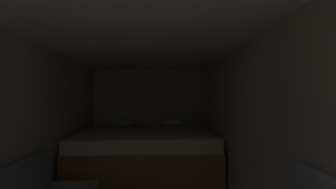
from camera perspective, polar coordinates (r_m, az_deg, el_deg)
The scene contains 5 objects.
wall_back at distance 5.13m, azimuth -5.20°, elevation -5.00°, with size 2.70×0.05×2.09m, color beige.
wall_left at distance 2.86m, azimuth -35.85°, elevation -7.82°, with size 0.05×5.41×2.09m, color beige.
wall_right at distance 2.65m, azimuth 22.20°, elevation -8.52°, with size 0.05×5.41×2.09m, color beige.
ceiling_slab at distance 2.50m, azimuth -8.04°, elevation 15.77°, with size 2.70×5.41×0.05m, color white.
bed at distance 4.23m, azimuth -5.84°, elevation -14.85°, with size 2.48×1.87×0.91m.
Camera 1 is at (0.23, -0.08, 1.39)m, focal length 22.66 mm.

